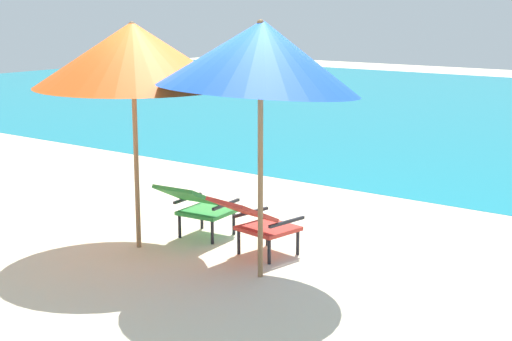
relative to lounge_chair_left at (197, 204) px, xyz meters
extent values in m
plane|color=beige|center=(0.43, 4.18, -0.40)|extent=(40.00, 40.00, 0.00)
cube|color=#338E3D|center=(-0.02, 0.17, -0.12)|extent=(0.56, 0.55, 0.04)
cube|color=#338E3D|center=(0.02, -0.19, 0.15)|extent=(0.57, 0.56, 0.27)
cylinder|color=black|center=(-0.25, 0.36, -0.27)|extent=(0.04, 0.04, 0.26)
cylinder|color=black|center=(0.18, 0.40, -0.27)|extent=(0.04, 0.04, 0.26)
cylinder|color=black|center=(-0.22, -0.06, -0.27)|extent=(0.04, 0.04, 0.26)
cylinder|color=black|center=(0.22, -0.02, -0.27)|extent=(0.04, 0.04, 0.26)
cube|color=black|center=(-0.27, 0.15, 0.00)|extent=(0.08, 0.50, 0.03)
cube|color=black|center=(0.24, 0.20, 0.00)|extent=(0.08, 0.50, 0.03)
cube|color=red|center=(0.91, 0.06, -0.12)|extent=(0.59, 0.57, 0.04)
cube|color=red|center=(0.86, -0.30, 0.15)|extent=(0.59, 0.59, 0.27)
cylinder|color=black|center=(0.72, 0.30, -0.27)|extent=(0.04, 0.04, 0.26)
cylinder|color=black|center=(1.16, 0.24, -0.27)|extent=(0.04, 0.04, 0.26)
cylinder|color=black|center=(0.66, -0.11, -0.27)|extent=(0.04, 0.04, 0.26)
cylinder|color=black|center=(1.10, -0.18, -0.27)|extent=(0.04, 0.04, 0.26)
cube|color=black|center=(0.65, 0.10, 0.00)|extent=(0.10, 0.50, 0.03)
cube|color=black|center=(1.17, 0.02, 0.00)|extent=(0.10, 0.50, 0.03)
cylinder|color=olive|center=(-0.33, -0.57, 0.47)|extent=(0.05, 0.05, 1.74)
cone|color=#EA5619|center=(-0.33, -0.57, 1.63)|extent=(2.31, 2.31, 0.67)
sphere|color=#4C3823|center=(-0.33, -0.57, 1.93)|extent=(0.07, 0.07, 0.07)
cylinder|color=olive|center=(1.25, -0.52, 0.50)|extent=(0.05, 0.05, 1.80)
cone|color=blue|center=(1.25, -0.52, 1.68)|extent=(2.51, 2.52, 0.76)
sphere|color=#4C3823|center=(1.25, -0.52, 1.96)|extent=(0.07, 0.07, 0.07)
camera|label=1|loc=(5.42, -6.12, 2.13)|focal=54.42mm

